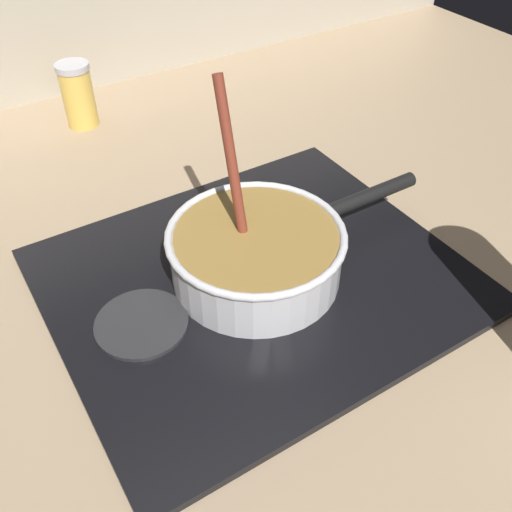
# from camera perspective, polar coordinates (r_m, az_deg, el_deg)

# --- Properties ---
(ground) EXTENTS (2.40, 1.60, 0.04)m
(ground) POSITION_cam_1_polar(r_m,az_deg,el_deg) (0.77, -5.51, -9.25)
(ground) COLOR #9E8466
(hob_plate) EXTENTS (0.56, 0.48, 0.01)m
(hob_plate) POSITION_cam_1_polar(r_m,az_deg,el_deg) (0.82, 0.00, -2.28)
(hob_plate) COLOR black
(hob_plate) RESTS_ON ground
(burner_ring) EXTENTS (0.18, 0.18, 0.01)m
(burner_ring) POSITION_cam_1_polar(r_m,az_deg,el_deg) (0.81, 0.00, -1.77)
(burner_ring) COLOR #592D0C
(burner_ring) RESTS_ON hob_plate
(spare_burner) EXTENTS (0.12, 0.12, 0.01)m
(spare_burner) POSITION_cam_1_polar(r_m,az_deg,el_deg) (0.76, -11.28, -6.57)
(spare_burner) COLOR #262628
(spare_burner) RESTS_ON hob_plate
(cooking_pan) EXTENTS (0.40, 0.24, 0.27)m
(cooking_pan) POSITION_cam_1_polar(r_m,az_deg,el_deg) (0.79, 0.11, 0.36)
(cooking_pan) COLOR silver
(cooking_pan) RESTS_ON hob_plate
(condiment_jar) EXTENTS (0.06, 0.06, 0.13)m
(condiment_jar) POSITION_cam_1_polar(r_m,az_deg,el_deg) (1.22, -17.22, 15.01)
(condiment_jar) COLOR gold
(condiment_jar) RESTS_ON ground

